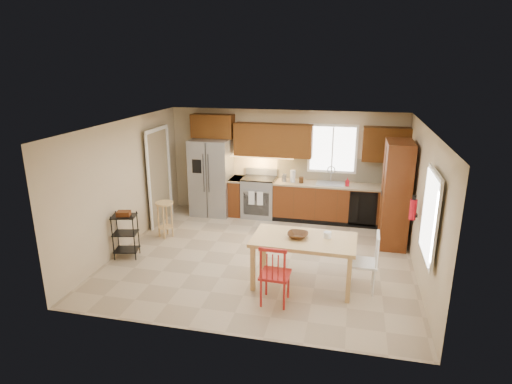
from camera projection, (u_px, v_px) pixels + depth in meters
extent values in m
plane|color=tan|center=(262.00, 256.00, 8.13)|extent=(5.50, 5.50, 0.00)
cube|color=silver|center=(263.00, 125.00, 7.40)|extent=(5.50, 5.00, 0.02)
cube|color=#CCB793|center=(285.00, 163.00, 10.10)|extent=(5.50, 0.02, 2.50)
cube|color=#CCB793|center=(222.00, 250.00, 5.43)|extent=(5.50, 0.02, 2.50)
cube|color=#CCB793|center=(125.00, 185.00, 8.35)|extent=(0.02, 5.00, 2.50)
cube|color=#CCB793|center=(423.00, 205.00, 7.18)|extent=(0.02, 5.00, 2.50)
cube|color=gray|center=(212.00, 177.00, 10.21)|extent=(0.92, 0.75, 1.82)
cube|color=gray|center=(259.00, 197.00, 10.15)|extent=(0.76, 0.63, 0.92)
cube|color=#582610|center=(237.00, 196.00, 10.28)|extent=(0.30, 0.60, 0.90)
cube|color=#582610|center=(338.00, 203.00, 9.78)|extent=(2.92, 0.60, 0.90)
cube|color=black|center=(363.00, 209.00, 9.39)|extent=(0.60, 0.02, 0.78)
cube|color=beige|center=(340.00, 169.00, 9.83)|extent=(2.92, 0.03, 0.55)
cube|color=#56310E|center=(213.00, 126.00, 10.05)|extent=(1.00, 0.35, 0.55)
cube|color=#56310E|center=(273.00, 140.00, 9.82)|extent=(1.80, 0.35, 0.75)
cube|color=#56310E|center=(386.00, 145.00, 9.29)|extent=(1.00, 0.35, 0.75)
cube|color=white|center=(333.00, 149.00, 9.73)|extent=(1.12, 0.04, 1.12)
cube|color=gray|center=(330.00, 185.00, 9.70)|extent=(0.62, 0.46, 0.16)
cube|color=#FFBF66|center=(260.00, 156.00, 9.97)|extent=(1.60, 0.30, 0.01)
imported|color=#B40C19|center=(347.00, 182.00, 9.48)|extent=(0.09, 0.09, 0.19)
cylinder|color=white|center=(293.00, 176.00, 9.78)|extent=(0.12, 0.12, 0.28)
cylinder|color=gray|center=(284.00, 178.00, 9.84)|extent=(0.11, 0.11, 0.18)
cylinder|color=#492813|center=(301.00, 180.00, 9.73)|extent=(0.10, 0.10, 0.14)
cube|color=#582610|center=(396.00, 194.00, 8.43)|extent=(0.50, 0.95, 2.10)
cylinder|color=#B40C19|center=(413.00, 210.00, 7.39)|extent=(0.12, 0.12, 0.36)
cube|color=white|center=(430.00, 216.00, 6.07)|extent=(0.04, 1.02, 1.32)
cube|color=#8C7A59|center=(159.00, 178.00, 9.60)|extent=(0.04, 0.95, 2.10)
imported|color=#492813|center=(298.00, 238.00, 6.91)|extent=(0.35, 0.35, 0.08)
cylinder|color=white|center=(327.00, 236.00, 6.89)|extent=(0.13, 0.13, 0.15)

